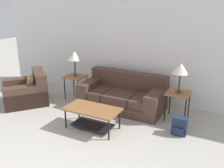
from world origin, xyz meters
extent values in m
cube|color=white|center=(0.00, 4.57, 1.30)|extent=(9.02, 0.06, 2.60)
cube|color=#4C3328|center=(-0.38, 3.82, 0.11)|extent=(2.01, 1.01, 0.22)
cube|color=#4C3328|center=(-1.05, 3.81, 0.32)|extent=(0.66, 0.90, 0.20)
cube|color=#4C3328|center=(-0.38, 3.80, 0.32)|extent=(0.66, 0.90, 0.20)
cube|color=#4C3328|center=(0.28, 3.80, 0.32)|extent=(0.66, 0.90, 0.20)
cube|color=#4C3328|center=(-0.38, 4.19, 0.62)|extent=(2.00, 0.28, 0.40)
cube|color=#4C3328|center=(-1.24, 3.83, 0.29)|extent=(0.29, 1.00, 0.58)
cube|color=#4C3328|center=(0.47, 3.81, 0.29)|extent=(0.29, 1.00, 0.58)
cube|color=#4C3328|center=(-2.70, 2.99, 0.20)|extent=(1.40, 1.41, 0.40)
cube|color=#4C3328|center=(-2.45, 3.28, 0.60)|extent=(0.91, 0.83, 0.40)
cube|color=#4C3328|center=(-2.97, 3.22, 0.28)|extent=(0.86, 0.94, 0.56)
cube|color=#4C3328|center=(-2.43, 2.76, 0.28)|extent=(0.86, 0.94, 0.56)
cube|color=tan|center=(-2.62, 3.09, 0.50)|extent=(0.38, 0.36, 0.36)
cube|color=#935B33|center=(-0.48, 2.61, 0.43)|extent=(1.11, 0.59, 0.04)
cylinder|color=black|center=(-0.98, 2.38, 0.21)|extent=(0.03, 0.03, 0.41)
cylinder|color=black|center=(0.02, 2.38, 0.21)|extent=(0.03, 0.03, 0.41)
cylinder|color=black|center=(-0.98, 2.85, 0.21)|extent=(0.03, 0.03, 0.41)
cylinder|color=black|center=(0.02, 2.85, 0.21)|extent=(0.03, 0.03, 0.41)
cube|color=black|center=(-0.48, 2.61, 0.08)|extent=(0.83, 0.42, 0.02)
cube|color=#935B33|center=(-1.71, 3.81, 0.62)|extent=(0.50, 0.48, 0.03)
cylinder|color=black|center=(-1.92, 3.61, 0.30)|extent=(0.03, 0.03, 0.60)
cylinder|color=black|center=(-1.50, 3.61, 0.30)|extent=(0.03, 0.03, 0.60)
cylinder|color=black|center=(-1.92, 4.01, 0.30)|extent=(0.03, 0.03, 0.60)
cylinder|color=black|center=(-1.50, 4.01, 0.30)|extent=(0.03, 0.03, 0.60)
cube|color=#935B33|center=(0.95, 3.81, 0.62)|extent=(0.50, 0.48, 0.03)
cylinder|color=black|center=(0.73, 3.61, 0.30)|extent=(0.03, 0.03, 0.60)
cylinder|color=black|center=(1.16, 3.61, 0.30)|extent=(0.03, 0.03, 0.60)
cylinder|color=black|center=(0.73, 4.01, 0.30)|extent=(0.03, 0.03, 0.60)
cylinder|color=black|center=(1.16, 4.01, 0.30)|extent=(0.03, 0.03, 0.60)
cylinder|color=#472D1E|center=(-1.71, 3.81, 0.64)|extent=(0.14, 0.14, 0.02)
cylinder|color=#472D1E|center=(-1.71, 3.81, 0.85)|extent=(0.04, 0.04, 0.41)
cone|color=white|center=(-1.71, 3.81, 1.17)|extent=(0.35, 0.35, 0.22)
cylinder|color=#472D1E|center=(0.95, 3.81, 0.64)|extent=(0.14, 0.14, 0.02)
cylinder|color=#472D1E|center=(0.95, 3.81, 0.85)|extent=(0.04, 0.04, 0.41)
cone|color=white|center=(0.95, 3.81, 1.17)|extent=(0.35, 0.35, 0.22)
cube|color=#1E2847|center=(1.15, 3.20, 0.18)|extent=(0.28, 0.18, 0.36)
cube|color=#1E2847|center=(1.15, 3.09, 0.11)|extent=(0.21, 0.05, 0.14)
cylinder|color=#1E2847|center=(1.07, 3.31, 0.20)|extent=(0.02, 0.02, 0.27)
cylinder|color=#1E2847|center=(1.23, 3.31, 0.20)|extent=(0.02, 0.02, 0.27)
camera|label=1|loc=(1.95, -1.26, 2.52)|focal=40.00mm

